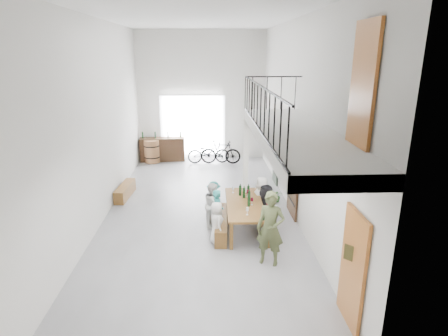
{
  "coord_description": "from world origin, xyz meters",
  "views": [
    {
      "loc": [
        0.26,
        -10.37,
        4.6
      ],
      "look_at": [
        0.69,
        -0.5,
        1.52
      ],
      "focal_mm": 30.0,
      "sensor_mm": 36.0,
      "label": 1
    }
  ],
  "objects_px": {
    "tasting_table": "(245,206)",
    "serving_counter": "(162,149)",
    "bicycle_near": "(209,152)",
    "side_bench": "(125,191)",
    "host_standing": "(270,229)",
    "oak_barrel": "(152,151)",
    "bench_inner": "(222,224)"
  },
  "relations": [
    {
      "from": "side_bench",
      "to": "serving_counter",
      "type": "relative_size",
      "value": 0.76
    },
    {
      "from": "bench_inner",
      "to": "bicycle_near",
      "type": "distance_m",
      "value": 6.51
    },
    {
      "from": "side_bench",
      "to": "bicycle_near",
      "type": "xyz_separation_m",
      "value": [
        2.77,
        3.85,
        0.26
      ]
    },
    {
      "from": "tasting_table",
      "to": "host_standing",
      "type": "distance_m",
      "value": 1.71
    },
    {
      "from": "side_bench",
      "to": "host_standing",
      "type": "relative_size",
      "value": 0.85
    },
    {
      "from": "bench_inner",
      "to": "bicycle_near",
      "type": "bearing_deg",
      "value": 96.56
    },
    {
      "from": "bicycle_near",
      "to": "tasting_table",
      "type": "bearing_deg",
      "value": -175.24
    },
    {
      "from": "bicycle_near",
      "to": "oak_barrel",
      "type": "bearing_deg",
      "value": 81.21
    },
    {
      "from": "bench_inner",
      "to": "bicycle_near",
      "type": "relative_size",
      "value": 1.06
    },
    {
      "from": "side_bench",
      "to": "serving_counter",
      "type": "bearing_deg",
      "value": 80.17
    },
    {
      "from": "oak_barrel",
      "to": "host_standing",
      "type": "distance_m",
      "value": 9.16
    },
    {
      "from": "host_standing",
      "to": "bench_inner",
      "type": "bearing_deg",
      "value": 144.09
    },
    {
      "from": "tasting_table",
      "to": "side_bench",
      "type": "height_order",
      "value": "tasting_table"
    },
    {
      "from": "host_standing",
      "to": "bicycle_near",
      "type": "bearing_deg",
      "value": 121.03
    },
    {
      "from": "tasting_table",
      "to": "serving_counter",
      "type": "distance_m",
      "value": 7.53
    },
    {
      "from": "oak_barrel",
      "to": "host_standing",
      "type": "height_order",
      "value": "host_standing"
    },
    {
      "from": "serving_counter",
      "to": "host_standing",
      "type": "distance_m",
      "value": 9.22
    },
    {
      "from": "side_bench",
      "to": "bicycle_near",
      "type": "height_order",
      "value": "bicycle_near"
    },
    {
      "from": "bench_inner",
      "to": "host_standing",
      "type": "distance_m",
      "value": 2.01
    },
    {
      "from": "host_standing",
      "to": "tasting_table",
      "type": "bearing_deg",
      "value": 125.62
    },
    {
      "from": "bench_inner",
      "to": "oak_barrel",
      "type": "bearing_deg",
      "value": 116.08
    },
    {
      "from": "side_bench",
      "to": "bicycle_near",
      "type": "relative_size",
      "value": 0.82
    },
    {
      "from": "oak_barrel",
      "to": "serving_counter",
      "type": "relative_size",
      "value": 0.51
    },
    {
      "from": "bicycle_near",
      "to": "side_bench",
      "type": "bearing_deg",
      "value": 140.76
    },
    {
      "from": "tasting_table",
      "to": "oak_barrel",
      "type": "height_order",
      "value": "oak_barrel"
    },
    {
      "from": "tasting_table",
      "to": "serving_counter",
      "type": "xyz_separation_m",
      "value": [
        -2.95,
        6.92,
        -0.2
      ]
    },
    {
      "from": "side_bench",
      "to": "serving_counter",
      "type": "xyz_separation_m",
      "value": [
        0.75,
        4.33,
        0.3
      ]
    },
    {
      "from": "tasting_table",
      "to": "bicycle_near",
      "type": "distance_m",
      "value": 6.52
    },
    {
      "from": "host_standing",
      "to": "bicycle_near",
      "type": "height_order",
      "value": "host_standing"
    },
    {
      "from": "side_bench",
      "to": "oak_barrel",
      "type": "bearing_deg",
      "value": 85.37
    },
    {
      "from": "bench_inner",
      "to": "side_bench",
      "type": "bearing_deg",
      "value": 143.19
    },
    {
      "from": "host_standing",
      "to": "serving_counter",
      "type": "bearing_deg",
      "value": 133.05
    }
  ]
}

